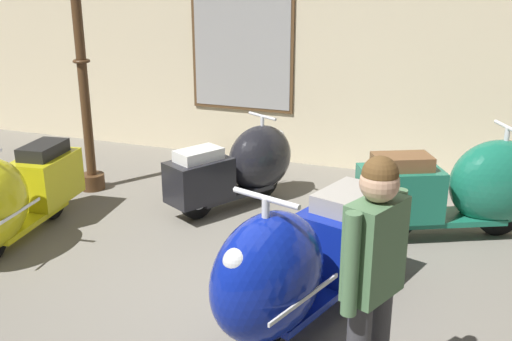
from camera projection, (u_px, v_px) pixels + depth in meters
The scene contains 8 objects.
ground_plane at pixel (221, 300), 4.64m from camera, with size 60.00×60.00×0.00m, color slate.
showroom_back_wall at pixel (347, 34), 7.28m from camera, with size 18.00×0.63×3.41m.
scooter_0 at pixel (8, 197), 5.41m from camera, with size 0.71×1.77×1.05m.
scooter_1 at pixel (243, 166), 6.43m from camera, with size 1.13×1.59×0.96m.
scooter_2 at pixel (294, 265), 4.11m from camera, with size 1.05×1.91×1.13m.
scooter_3 at pixel (467, 187), 5.62m from camera, with size 1.82×1.24×1.09m.
lamppost at pixel (80, 49), 6.49m from camera, with size 0.30×0.30×2.85m.
visitor_0 at pixel (373, 273), 3.19m from camera, with size 0.34×0.49×1.56m.
Camera 1 is at (1.70, -3.72, 2.44)m, focal length 41.82 mm.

